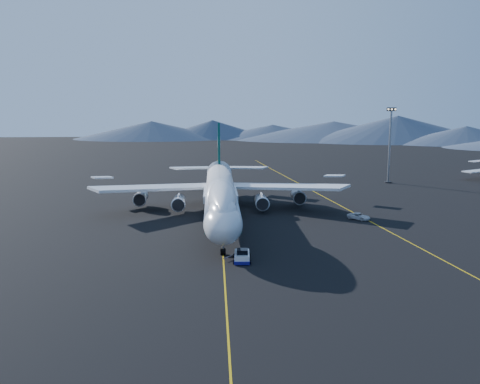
{
  "coord_description": "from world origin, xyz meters",
  "views": [
    {
      "loc": [
        -1.42,
        -113.34,
        26.2
      ],
      "look_at": [
        4.18,
        0.12,
        6.0
      ],
      "focal_mm": 40.0,
      "sensor_mm": 36.0,
      "label": 1
    }
  ],
  "objects_px": {
    "pushback_tug": "(242,257)",
    "service_van": "(359,216)",
    "floodlight_mast": "(390,145)",
    "boeing_747": "(221,193)"
  },
  "relations": [
    {
      "from": "pushback_tug",
      "to": "boeing_747",
      "type": "bearing_deg",
      "value": 98.65
    },
    {
      "from": "service_van",
      "to": "boeing_747",
      "type": "bearing_deg",
      "value": 135.74
    },
    {
      "from": "pushback_tug",
      "to": "floodlight_mast",
      "type": "height_order",
      "value": "floodlight_mast"
    },
    {
      "from": "pushback_tug",
      "to": "floodlight_mast",
      "type": "distance_m",
      "value": 93.28
    },
    {
      "from": "boeing_747",
      "to": "service_van",
      "type": "distance_m",
      "value": 30.47
    },
    {
      "from": "pushback_tug",
      "to": "service_van",
      "type": "height_order",
      "value": "pushback_tug"
    },
    {
      "from": "boeing_747",
      "to": "pushback_tug",
      "type": "distance_m",
      "value": 30.76
    },
    {
      "from": "boeing_747",
      "to": "floodlight_mast",
      "type": "height_order",
      "value": "floodlight_mast"
    },
    {
      "from": "pushback_tug",
      "to": "service_van",
      "type": "relative_size",
      "value": 1.01
    },
    {
      "from": "pushback_tug",
      "to": "floodlight_mast",
      "type": "xyz_separation_m",
      "value": [
        49.59,
        78.23,
        11.04
      ]
    }
  ]
}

